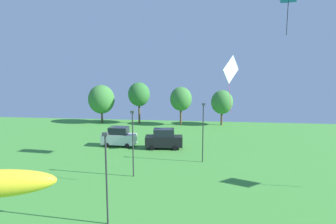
{
  "coord_description": "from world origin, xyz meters",
  "views": [
    {
      "loc": [
        0.06,
        2.33,
        10.43
      ],
      "look_at": [
        -1.79,
        17.85,
        8.08
      ],
      "focal_mm": 32.0,
      "sensor_mm": 36.0,
      "label": 1
    }
  ],
  "objects_px": {
    "light_post_1": "(203,129)",
    "treeline_tree_3": "(222,102)",
    "treeline_tree_2": "(181,99)",
    "treeline_tree_1": "(139,94)",
    "parked_car_second_from_left": "(164,139)",
    "treeline_tree_0": "(101,99)",
    "kite_flying_0": "(231,71)",
    "light_post_0": "(133,140)",
    "light_post_2": "(106,173)",
    "parked_car_leftmost": "(119,137)"
  },
  "relations": [
    {
      "from": "parked_car_leftmost",
      "to": "treeline_tree_0",
      "type": "xyz_separation_m",
      "value": [
        -7.94,
        16.19,
        3.18
      ]
    },
    {
      "from": "light_post_1",
      "to": "treeline_tree_1",
      "type": "bearing_deg",
      "value": 118.57
    },
    {
      "from": "treeline_tree_2",
      "to": "treeline_tree_1",
      "type": "bearing_deg",
      "value": 174.68
    },
    {
      "from": "parked_car_leftmost",
      "to": "treeline_tree_3",
      "type": "distance_m",
      "value": 22.07
    },
    {
      "from": "treeline_tree_1",
      "to": "parked_car_second_from_left",
      "type": "bearing_deg",
      "value": -67.75
    },
    {
      "from": "treeline_tree_2",
      "to": "light_post_0",
      "type": "bearing_deg",
      "value": -95.59
    },
    {
      "from": "treeline_tree_0",
      "to": "treeline_tree_2",
      "type": "xyz_separation_m",
      "value": [
        15.01,
        -0.69,
        0.33
      ]
    },
    {
      "from": "treeline_tree_1",
      "to": "treeline_tree_2",
      "type": "height_order",
      "value": "treeline_tree_1"
    },
    {
      "from": "parked_car_second_from_left",
      "to": "treeline_tree_0",
      "type": "xyz_separation_m",
      "value": [
        -14.05,
        16.72,
        3.18
      ]
    },
    {
      "from": "light_post_1",
      "to": "light_post_2",
      "type": "distance_m",
      "value": 15.4
    },
    {
      "from": "light_post_1",
      "to": "treeline_tree_3",
      "type": "distance_m",
      "value": 22.23
    },
    {
      "from": "light_post_0",
      "to": "treeline_tree_0",
      "type": "relative_size",
      "value": 0.9
    },
    {
      "from": "treeline_tree_0",
      "to": "treeline_tree_2",
      "type": "relative_size",
      "value": 1.03
    },
    {
      "from": "parked_car_leftmost",
      "to": "treeline_tree_2",
      "type": "relative_size",
      "value": 0.65
    },
    {
      "from": "parked_car_second_from_left",
      "to": "light_post_2",
      "type": "distance_m",
      "value": 19.24
    },
    {
      "from": "parked_car_second_from_left",
      "to": "light_post_2",
      "type": "height_order",
      "value": "light_post_2"
    },
    {
      "from": "light_post_0",
      "to": "treeline_tree_1",
      "type": "distance_m",
      "value": 27.53
    },
    {
      "from": "light_post_2",
      "to": "parked_car_second_from_left",
      "type": "bearing_deg",
      "value": 86.18
    },
    {
      "from": "light_post_2",
      "to": "parked_car_leftmost",
      "type": "bearing_deg",
      "value": 103.87
    },
    {
      "from": "light_post_2",
      "to": "treeline_tree_1",
      "type": "bearing_deg",
      "value": 98.86
    },
    {
      "from": "kite_flying_0",
      "to": "parked_car_second_from_left",
      "type": "relative_size",
      "value": 1.39
    },
    {
      "from": "light_post_0",
      "to": "kite_flying_0",
      "type": "bearing_deg",
      "value": 43.36
    },
    {
      "from": "parked_car_leftmost",
      "to": "treeline_tree_0",
      "type": "distance_m",
      "value": 18.31
    },
    {
      "from": "treeline_tree_1",
      "to": "treeline_tree_3",
      "type": "distance_m",
      "value": 15.21
    },
    {
      "from": "parked_car_leftmost",
      "to": "parked_car_second_from_left",
      "type": "height_order",
      "value": "parked_car_second_from_left"
    },
    {
      "from": "parked_car_second_from_left",
      "to": "light_post_2",
      "type": "relative_size",
      "value": 0.78
    },
    {
      "from": "light_post_1",
      "to": "kite_flying_0",
      "type": "bearing_deg",
      "value": 51.65
    },
    {
      "from": "kite_flying_0",
      "to": "treeline_tree_3",
      "type": "xyz_separation_m",
      "value": [
        0.16,
        18.0,
        -5.8
      ]
    },
    {
      "from": "parked_car_second_from_left",
      "to": "treeline_tree_2",
      "type": "height_order",
      "value": "treeline_tree_2"
    },
    {
      "from": "treeline_tree_1",
      "to": "light_post_0",
      "type": "bearing_deg",
      "value": -78.99
    },
    {
      "from": "treeline_tree_2",
      "to": "light_post_1",
      "type": "bearing_deg",
      "value": -79.16
    },
    {
      "from": "kite_flying_0",
      "to": "treeline_tree_1",
      "type": "height_order",
      "value": "kite_flying_0"
    },
    {
      "from": "light_post_1",
      "to": "treeline_tree_3",
      "type": "xyz_separation_m",
      "value": [
        3.32,
        21.98,
        0.48
      ]
    },
    {
      "from": "light_post_2",
      "to": "treeline_tree_0",
      "type": "height_order",
      "value": "treeline_tree_0"
    },
    {
      "from": "kite_flying_0",
      "to": "light_post_2",
      "type": "relative_size",
      "value": 1.09
    },
    {
      "from": "parked_car_second_from_left",
      "to": "treeline_tree_1",
      "type": "xyz_separation_m",
      "value": [
        -6.86,
        16.76,
        4.18
      ]
    },
    {
      "from": "parked_car_second_from_left",
      "to": "light_post_0",
      "type": "distance_m",
      "value": 10.59
    },
    {
      "from": "light_post_2",
      "to": "light_post_1",
      "type": "bearing_deg",
      "value": 66.04
    },
    {
      "from": "light_post_1",
      "to": "light_post_2",
      "type": "xyz_separation_m",
      "value": [
        -6.25,
        -14.08,
        -0.16
      ]
    },
    {
      "from": "parked_car_leftmost",
      "to": "treeline_tree_1",
      "type": "xyz_separation_m",
      "value": [
        -0.75,
        16.23,
        4.18
      ]
    },
    {
      "from": "kite_flying_0",
      "to": "parked_car_second_from_left",
      "type": "bearing_deg",
      "value": 172.99
    },
    {
      "from": "treeline_tree_2",
      "to": "parked_car_leftmost",
      "type": "bearing_deg",
      "value": -114.51
    },
    {
      "from": "kite_flying_0",
      "to": "treeline_tree_3",
      "type": "bearing_deg",
      "value": 89.48
    },
    {
      "from": "light_post_2",
      "to": "treeline_tree_2",
      "type": "relative_size",
      "value": 0.91
    },
    {
      "from": "kite_flying_0",
      "to": "treeline_tree_2",
      "type": "xyz_separation_m",
      "value": [
        -7.18,
        17.03,
        -5.21
      ]
    },
    {
      "from": "parked_car_leftmost",
      "to": "treeline_tree_3",
      "type": "height_order",
      "value": "treeline_tree_3"
    },
    {
      "from": "treeline_tree_0",
      "to": "treeline_tree_3",
      "type": "height_order",
      "value": "treeline_tree_0"
    },
    {
      "from": "light_post_0",
      "to": "treeline_tree_3",
      "type": "distance_m",
      "value": 28.95
    },
    {
      "from": "parked_car_second_from_left",
      "to": "treeline_tree_3",
      "type": "bearing_deg",
      "value": 58.49
    },
    {
      "from": "treeline_tree_3",
      "to": "treeline_tree_1",
      "type": "bearing_deg",
      "value": -179.11
    }
  ]
}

